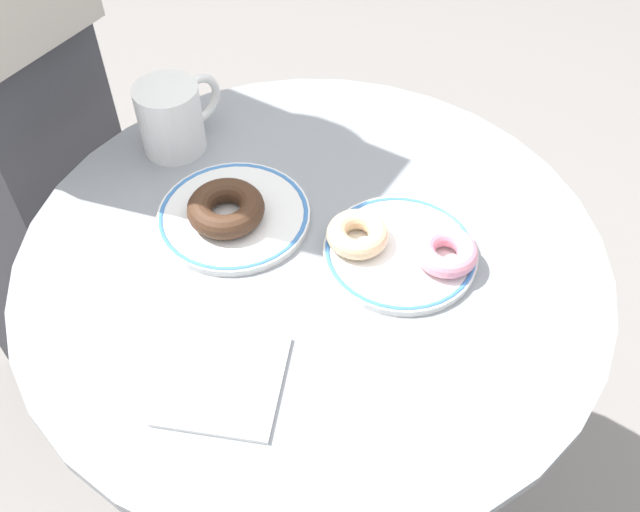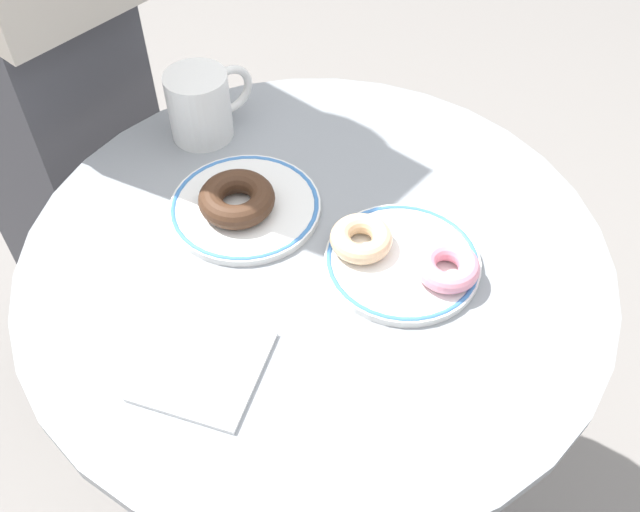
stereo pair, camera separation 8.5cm
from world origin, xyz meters
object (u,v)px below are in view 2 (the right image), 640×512
(cafe_table, at_px, (316,355))
(donut_chocolate, at_px, (237,199))
(plate_right, at_px, (402,261))
(donut_pink_frosted, at_px, (448,264))
(paper_napkin, at_px, (203,366))
(person_figure, at_px, (17,32))
(donut_glazed, at_px, (361,239))
(coffee_mug, at_px, (202,105))
(plate_left, at_px, (245,207))

(cafe_table, xyz_separation_m, donut_chocolate, (-0.12, 0.03, 0.27))
(plate_right, bearing_deg, donut_pink_frosted, -5.77)
(donut_pink_frosted, height_order, paper_napkin, donut_pink_frosted)
(plate_right, relative_size, person_figure, 0.12)
(donut_glazed, bearing_deg, paper_napkin, -120.17)
(plate_right, distance_m, person_figure, 0.72)
(donut_glazed, bearing_deg, coffee_mug, 149.36)
(coffee_mug, bearing_deg, paper_napkin, -67.89)
(person_figure, bearing_deg, donut_glazed, -21.13)
(plate_left, height_order, paper_napkin, plate_left)
(coffee_mug, bearing_deg, donut_glazed, -30.64)
(plate_left, height_order, plate_right, same)
(donut_pink_frosted, height_order, donut_glazed, same)
(paper_napkin, distance_m, person_figure, 0.67)
(donut_glazed, distance_m, person_figure, 0.67)
(plate_left, bearing_deg, donut_pink_frosted, -8.41)
(cafe_table, relative_size, person_figure, 0.45)
(plate_left, bearing_deg, person_figure, 155.18)
(cafe_table, bearing_deg, person_figure, 155.74)
(plate_left, distance_m, donut_glazed, 0.17)
(plate_right, distance_m, donut_pink_frosted, 0.06)
(donut_glazed, height_order, person_figure, person_figure)
(donut_pink_frosted, bearing_deg, cafe_table, -178.77)
(cafe_table, distance_m, plate_left, 0.27)
(donut_pink_frosted, relative_size, person_figure, 0.05)
(plate_left, distance_m, paper_napkin, 0.25)
(plate_right, height_order, paper_napkin, plate_right)
(paper_napkin, xyz_separation_m, person_figure, (-0.50, 0.45, 0.06))
(paper_napkin, bearing_deg, plate_left, 99.53)
(donut_pink_frosted, relative_size, donut_glazed, 1.00)
(donut_pink_frosted, relative_size, coffee_mug, 0.65)
(cafe_table, xyz_separation_m, donut_pink_frosted, (0.16, 0.00, 0.26))
(donut_pink_frosted, distance_m, paper_napkin, 0.31)
(donut_glazed, relative_size, paper_napkin, 0.60)
(plate_left, bearing_deg, cafe_table, -21.88)
(plate_left, distance_m, donut_pink_frosted, 0.28)
(cafe_table, height_order, donut_glazed, donut_glazed)
(donut_glazed, height_order, coffee_mug, coffee_mug)
(donut_chocolate, bearing_deg, plate_right, -6.43)
(cafe_table, relative_size, coffee_mug, 6.30)
(donut_chocolate, bearing_deg, cafe_table, -16.55)
(plate_right, distance_m, paper_napkin, 0.27)
(cafe_table, bearing_deg, paper_napkin, -109.18)
(coffee_mug, height_order, person_figure, person_figure)
(paper_napkin, relative_size, person_figure, 0.08)
(plate_right, relative_size, donut_pink_frosted, 2.47)
(plate_right, xyz_separation_m, donut_chocolate, (-0.23, 0.03, 0.02))
(donut_chocolate, xyz_separation_m, donut_pink_frosted, (0.28, -0.03, -0.00))
(plate_right, bearing_deg, coffee_mug, 152.88)
(donut_chocolate, height_order, donut_glazed, donut_chocolate)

